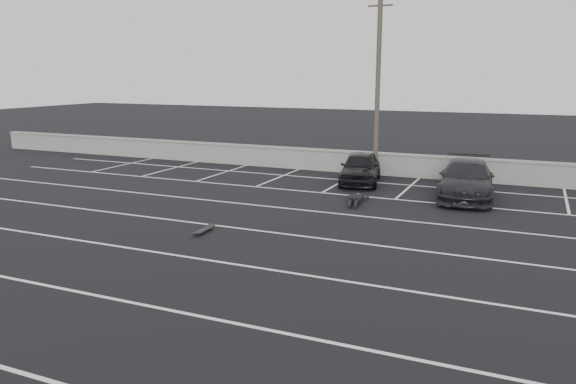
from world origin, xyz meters
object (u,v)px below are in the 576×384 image
at_px(person, 356,196).
at_px(skateboard, 204,230).
at_px(car_right, 466,179).
at_px(utility_pole, 378,87).
at_px(car_left, 360,168).

xyz_separation_m(person, skateboard, (-3.02, -5.86, -0.15)).
height_order(car_right, utility_pole, utility_pole).
bearing_deg(car_left, skateboard, -113.97).
height_order(utility_pole, skateboard, utility_pole).
height_order(car_left, car_right, car_right).
relative_size(car_left, person, 1.68).
relative_size(car_left, skateboard, 4.53).
bearing_deg(car_right, car_left, 160.03).
distance_m(utility_pole, skateboard, 12.00).
relative_size(car_right, utility_pole, 0.61).
height_order(car_right, person, car_right).
relative_size(utility_pole, skateboard, 9.21).
bearing_deg(car_left, car_right, -26.38).
xyz_separation_m(car_left, skateboard, (-2.08, -9.50, -0.60)).
distance_m(car_left, skateboard, 9.74).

